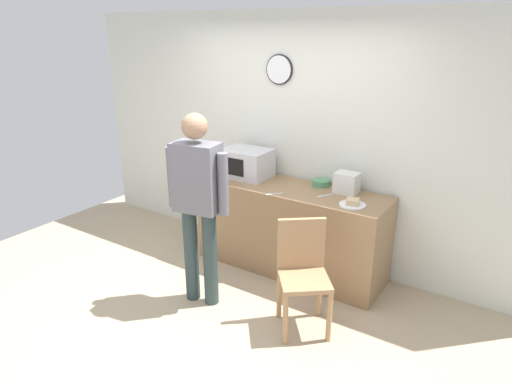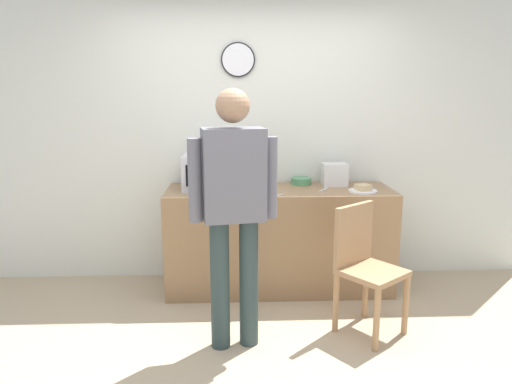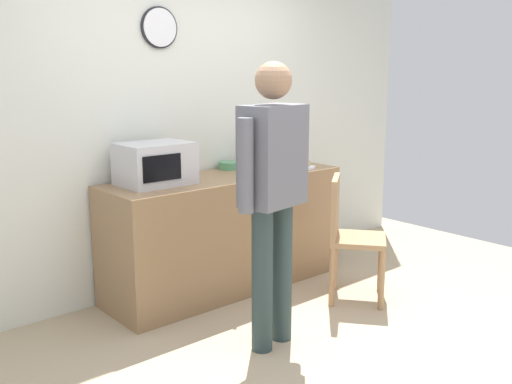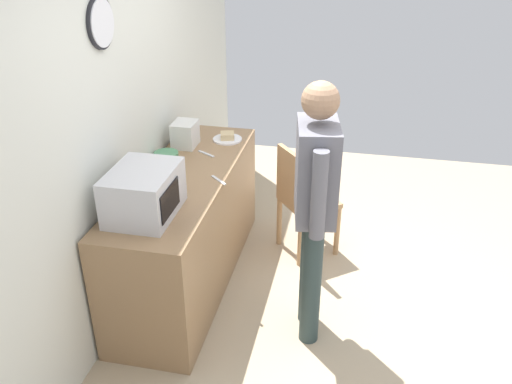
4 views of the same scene
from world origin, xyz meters
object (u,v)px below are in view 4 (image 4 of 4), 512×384
at_px(person_standing, 315,197).
at_px(wooden_chair, 302,197).
at_px(sandwich_plate, 228,138).
at_px(salad_bowl, 167,156).
at_px(toaster, 185,134).
at_px(spoon_utensil, 219,180).
at_px(fork_utensil, 206,154).
at_px(microwave, 144,193).

height_order(person_standing, wooden_chair, person_standing).
height_order(sandwich_plate, salad_bowl, sandwich_plate).
relative_size(sandwich_plate, toaster, 1.09).
xyz_separation_m(sandwich_plate, salad_bowl, (-0.48, 0.35, 0.01)).
bearing_deg(salad_bowl, spoon_utensil, -118.42).
bearing_deg(sandwich_plate, fork_utensil, 164.27).
distance_m(toaster, person_standing, 1.46).
xyz_separation_m(toaster, person_standing, (-0.91, -1.14, 0.03)).
bearing_deg(microwave, spoon_utensil, -30.70).
height_order(spoon_utensil, person_standing, person_standing).
distance_m(toaster, fork_utensil, 0.27).
distance_m(spoon_utensil, person_standing, 0.80).
height_order(fork_utensil, spoon_utensil, same).
bearing_deg(microwave, wooden_chair, -36.64).
height_order(spoon_utensil, wooden_chair, wooden_chair).
xyz_separation_m(microwave, wooden_chair, (1.14, -0.85, -0.54)).
bearing_deg(spoon_utensil, toaster, 37.53).
relative_size(sandwich_plate, wooden_chair, 0.26).
xyz_separation_m(fork_utensil, person_standing, (-0.78, -0.93, 0.13)).
relative_size(microwave, spoon_utensil, 2.94).
height_order(toaster, wooden_chair, toaster).
bearing_deg(fork_utensil, sandwich_plate, -15.73).
bearing_deg(person_standing, toaster, 51.49).
relative_size(microwave, salad_bowl, 2.70).
bearing_deg(microwave, salad_bowl, 11.32).
height_order(sandwich_plate, fork_utensil, sandwich_plate).
distance_m(microwave, fork_utensil, 0.98).
distance_m(salad_bowl, fork_utensil, 0.31).
relative_size(microwave, fork_utensil, 2.94).
bearing_deg(wooden_chair, toaster, 92.24).
relative_size(spoon_utensil, wooden_chair, 0.18).
bearing_deg(toaster, salad_bowl, 169.52).
bearing_deg(sandwich_plate, microwave, 171.43).
height_order(salad_bowl, fork_utensil, salad_bowl).
bearing_deg(salad_bowl, sandwich_plate, -36.46).
bearing_deg(sandwich_plate, toaster, 121.51).
relative_size(salad_bowl, person_standing, 0.10).
height_order(microwave, toaster, microwave).
bearing_deg(microwave, toaster, 5.51).
bearing_deg(person_standing, sandwich_plate, 37.61).
height_order(sandwich_plate, spoon_utensil, sandwich_plate).
distance_m(sandwich_plate, wooden_chair, 0.78).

